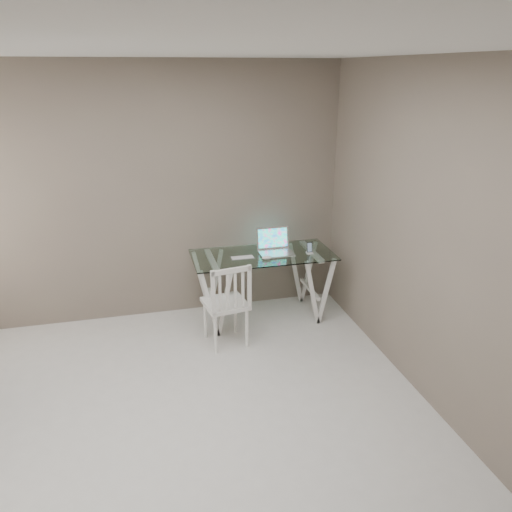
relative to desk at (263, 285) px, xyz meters
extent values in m
plane|color=beige|center=(-1.06, -1.84, -0.38)|extent=(4.50, 4.50, 0.00)
cube|color=white|center=(-1.06, -1.84, 2.32)|extent=(4.00, 4.50, 0.02)
cube|color=#6D6155|center=(-1.06, 0.41, 0.97)|extent=(4.00, 0.02, 2.70)
cube|color=#6D6155|center=(0.94, -1.84, 0.97)|extent=(0.02, 4.50, 2.70)
cube|color=silver|center=(0.00, 0.00, 0.36)|extent=(1.50, 0.70, 0.01)
cube|color=silver|center=(-0.55, 0.00, -0.02)|extent=(0.24, 0.62, 0.72)
cube|color=silver|center=(0.55, 0.00, -0.02)|extent=(0.24, 0.62, 0.72)
cube|color=silver|center=(-0.50, -0.43, 0.05)|extent=(0.46, 0.46, 0.04)
cylinder|color=silver|center=(-0.63, -0.62, -0.18)|extent=(0.03, 0.03, 0.41)
cylinder|color=silver|center=(-0.31, -0.57, -0.18)|extent=(0.03, 0.03, 0.41)
cylinder|color=silver|center=(-0.68, -0.30, -0.18)|extent=(0.03, 0.03, 0.41)
cylinder|color=silver|center=(-0.36, -0.25, -0.18)|extent=(0.03, 0.03, 0.41)
cube|color=silver|center=(-0.47, -0.62, 0.27)|extent=(0.40, 0.09, 0.45)
cube|color=silver|center=(0.14, -0.02, 0.37)|extent=(0.36, 0.25, 0.02)
cube|color=#19D899|center=(0.14, 0.12, 0.50)|extent=(0.36, 0.06, 0.24)
cube|color=silver|center=(-0.23, -0.05, 0.37)|extent=(0.25, 0.11, 0.01)
ellipsoid|color=white|center=(0.00, -0.15, 0.38)|extent=(0.11, 0.06, 0.03)
cube|color=white|center=(0.49, -0.10, 0.37)|extent=(0.07, 0.07, 0.02)
cube|color=black|center=(0.49, -0.09, 0.43)|extent=(0.05, 0.03, 0.11)
camera|label=1|loc=(-1.29, -4.80, 2.21)|focal=35.00mm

